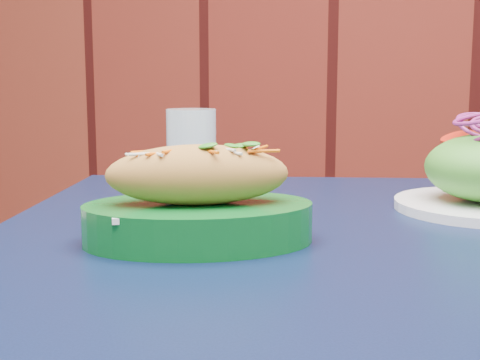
# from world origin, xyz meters

# --- Properties ---
(cafe_table) EXTENTS (0.96, 0.96, 0.75)m
(cafe_table) POSITION_xyz_m (-0.18, 1.74, 0.66)
(cafe_table) COLOR black
(cafe_table) RESTS_ON ground
(banh_mi_basket) EXTENTS (0.28, 0.24, 0.11)m
(banh_mi_basket) POSITION_xyz_m (-0.32, 1.65, 0.79)
(banh_mi_basket) COLOR #095A1D
(banh_mi_basket) RESTS_ON cafe_table
(water_glass) EXTENTS (0.08, 0.08, 0.12)m
(water_glass) POSITION_xyz_m (-0.44, 1.96, 0.81)
(water_glass) COLOR silver
(water_glass) RESTS_ON cafe_table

